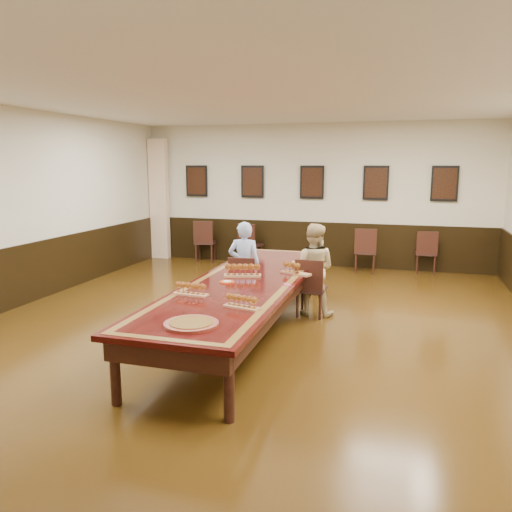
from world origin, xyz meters
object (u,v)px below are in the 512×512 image
(chair_man, at_px, (243,283))
(spare_chair_a, at_px, (205,241))
(spare_chair_b, at_px, (251,243))
(person_man, at_px, (244,266))
(chair_woman, at_px, (311,287))
(carved_platter, at_px, (191,324))
(spare_chair_d, at_px, (426,252))
(spare_chair_c, at_px, (365,250))
(person_woman, at_px, (313,269))
(conference_table, at_px, (246,291))

(chair_man, xyz_separation_m, spare_chair_a, (-2.14, 3.66, 0.05))
(spare_chair_b, height_order, person_man, person_man)
(chair_woman, height_order, carved_platter, chair_woman)
(chair_woman, bearing_deg, spare_chair_d, -113.91)
(spare_chair_a, xyz_separation_m, spare_chair_b, (1.14, -0.01, -0.01))
(spare_chair_c, height_order, spare_chair_d, spare_chair_c)
(person_man, bearing_deg, chair_woman, 168.88)
(chair_man, xyz_separation_m, spare_chair_b, (-1.00, 3.65, 0.04))
(spare_chair_d, relative_size, person_woman, 0.65)
(carved_platter, bearing_deg, person_man, 98.33)
(chair_woman, height_order, spare_chair_a, spare_chair_a)
(chair_man, height_order, person_woman, person_woman)
(chair_woman, bearing_deg, spare_chair_b, -58.43)
(conference_table, bearing_deg, spare_chair_b, 106.24)
(chair_man, xyz_separation_m, spare_chair_d, (2.87, 3.77, 0.01))
(spare_chair_b, height_order, person_woman, person_woman)
(person_man, bearing_deg, chair_man, 90.00)
(spare_chair_a, distance_m, carved_platter, 7.17)
(chair_woman, distance_m, carved_platter, 3.14)
(person_man, bearing_deg, person_woman, 173.93)
(chair_man, bearing_deg, spare_chair_c, -123.22)
(spare_chair_a, height_order, carved_platter, spare_chair_a)
(person_woman, relative_size, conference_table, 0.28)
(spare_chair_a, bearing_deg, spare_chair_c, 167.22)
(chair_woman, relative_size, spare_chair_b, 0.94)
(person_woman, bearing_deg, spare_chair_c, -97.68)
(spare_chair_d, bearing_deg, chair_woman, 60.39)
(chair_man, relative_size, person_man, 0.63)
(spare_chair_d, relative_size, carved_platter, 1.34)
(spare_chair_d, bearing_deg, person_man, 47.91)
(spare_chair_c, height_order, person_woman, person_woman)
(chair_woman, bearing_deg, chair_man, 3.50)
(spare_chair_b, relative_size, person_woman, 0.68)
(spare_chair_c, xyz_separation_m, carved_platter, (-1.19, -6.49, 0.29))
(chair_woman, bearing_deg, person_man, -1.42)
(spare_chair_b, xyz_separation_m, spare_chair_c, (2.63, -0.18, 0.00))
(person_woman, xyz_separation_m, carved_platter, (-0.64, -3.15, 0.06))
(spare_chair_d, bearing_deg, spare_chair_c, 9.95)
(person_woman, height_order, carved_platter, person_woman)
(spare_chair_d, xyz_separation_m, person_woman, (-1.79, -3.64, 0.25))
(conference_table, bearing_deg, carved_platter, -87.83)
(spare_chair_c, xyz_separation_m, spare_chair_d, (1.24, 0.31, -0.02))
(spare_chair_a, distance_m, spare_chair_b, 1.14)
(conference_table, relative_size, carved_platter, 7.30)
(chair_man, distance_m, spare_chair_d, 4.74)
(person_man, relative_size, person_woman, 1.00)
(spare_chair_c, relative_size, conference_table, 0.19)
(conference_table, bearing_deg, spare_chair_c, 74.35)
(chair_man, bearing_deg, person_man, -90.00)
(chair_woman, distance_m, person_man, 1.12)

